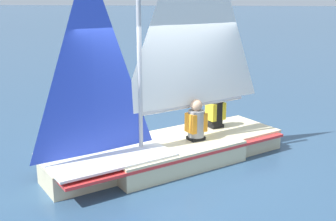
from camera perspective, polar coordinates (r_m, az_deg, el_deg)
The scene contains 4 objects.
ground_plane at distance 7.87m, azimuth 0.00°, elevation -6.98°, with size 260.00×260.00×0.00m, color #2D4C6B.
sailboat_main at distance 7.65m, azimuth 0.15°, elevation -2.10°, with size 4.06×4.35×4.96m.
sailor_helm at distance 7.80m, azimuth 3.81°, elevation -2.36°, with size 0.42×0.43×1.16m.
sailor_crew at distance 8.59m, azimuth 6.44°, elevation -0.70°, with size 0.42×0.43×1.16m.
Camera 1 is at (7.22, 0.99, 2.98)m, focal length 45.00 mm.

